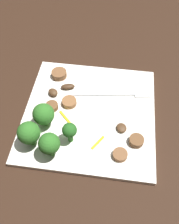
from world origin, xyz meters
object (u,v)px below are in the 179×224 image
object	(u,v)px
sausage_slice_0	(59,74)
pepper_strip_1	(67,119)
fork	(116,94)
mushroom_2	(68,87)
broccoli_floret_1	(49,144)
pepper_strip_0	(98,143)
broccoli_floret_0	(29,133)
broccoli_floret_3	(70,131)
plate	(90,113)
sausage_slice_1	(120,155)
sausage_slice_2	(52,107)
mushroom_1	(121,128)
sausage_slice_3	(136,141)
sausage_slice_4	(69,102)
mushroom_0	(53,92)
broccoli_floret_2	(43,114)

from	to	relation	value
sausage_slice_0	pepper_strip_1	distance (m)	0.13
sausage_slice_0	fork	bearing A→B (deg)	-15.96
mushroom_2	broccoli_floret_1	bearing A→B (deg)	-89.80
pepper_strip_0	fork	bearing A→B (deg)	77.87
broccoli_floret_0	broccoli_floret_3	bearing A→B (deg)	12.94
plate	sausage_slice_1	xyz separation A→B (m)	(0.07, -0.09, 0.01)
broccoli_floret_1	sausage_slice_2	size ratio (longest dim) A/B	2.26
sausage_slice_0	mushroom_1	bearing A→B (deg)	-39.51
broccoli_floret_1	sausage_slice_3	distance (m)	0.17
plate	broccoli_floret_1	size ratio (longest dim) A/B	4.57
sausage_slice_1	sausage_slice_4	world-z (taller)	sausage_slice_4
plate	mushroom_2	xyz separation A→B (m)	(-0.06, 0.06, 0.01)
fork	sausage_slice_1	size ratio (longest dim) A/B	6.40
sausage_slice_2	mushroom_0	xyz separation A→B (m)	(-0.01, 0.04, 0.00)
broccoli_floret_0	broccoli_floret_1	bearing A→B (deg)	-21.88
broccoli_floret_2	mushroom_2	distance (m)	0.11
mushroom_0	pepper_strip_1	world-z (taller)	mushroom_0
broccoli_floret_1	sausage_slice_3	xyz separation A→B (m)	(0.16, 0.05, -0.03)
broccoli_floret_2	broccoli_floret_3	xyz separation A→B (m)	(0.06, -0.03, -0.00)
fork	broccoli_floret_1	size ratio (longest dim) A/B	2.97
sausage_slice_1	pepper_strip_1	size ratio (longest dim) A/B	0.57
broccoli_floret_2	mushroom_2	xyz separation A→B (m)	(0.03, 0.10, -0.03)
broccoli_floret_2	pepper_strip_1	distance (m)	0.05
broccoli_floret_1	mushroom_2	distance (m)	0.17
plate	broccoli_floret_0	world-z (taller)	broccoli_floret_0
plate	broccoli_floret_1	world-z (taller)	broccoli_floret_1
sausage_slice_3	pepper_strip_1	distance (m)	0.15
broccoli_floret_3	sausage_slice_2	bearing A→B (deg)	127.39
mushroom_1	pepper_strip_1	world-z (taller)	mushroom_1
mushroom_0	mushroom_2	world-z (taller)	mushroom_0
broccoli_floret_1	pepper_strip_0	world-z (taller)	broccoli_floret_1
mushroom_2	pepper_strip_0	distance (m)	0.16
mushroom_0	fork	bearing A→B (deg)	6.94
mushroom_0	sausage_slice_1	bearing A→B (deg)	-39.76
sausage_slice_2	broccoli_floret_2	bearing A→B (deg)	-94.89
broccoli_floret_1	mushroom_2	bearing A→B (deg)	90.20
pepper_strip_0	mushroom_2	bearing A→B (deg)	122.64
broccoli_floret_3	sausage_slice_3	bearing A→B (deg)	5.28
sausage_slice_0	sausage_slice_3	xyz separation A→B (m)	(0.19, -0.16, -0.00)
broccoli_floret_1	broccoli_floret_2	distance (m)	0.07
sausage_slice_1	mushroom_1	distance (m)	0.06
fork	sausage_slice_2	xyz separation A→B (m)	(-0.13, -0.06, 0.00)
fork	broccoli_floret_3	distance (m)	0.15
sausage_slice_1	sausage_slice_3	world-z (taller)	sausage_slice_3
mushroom_0	broccoli_floret_1	bearing A→B (deg)	-78.21
plate	broccoli_floret_0	distance (m)	0.14
sausage_slice_1	sausage_slice_2	bearing A→B (deg)	148.83
sausage_slice_2	mushroom_2	xyz separation A→B (m)	(0.02, 0.06, -0.00)
sausage_slice_1	pepper_strip_1	xyz separation A→B (m)	(-0.12, 0.07, -0.00)
mushroom_1	pepper_strip_1	bearing A→B (deg)	176.05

